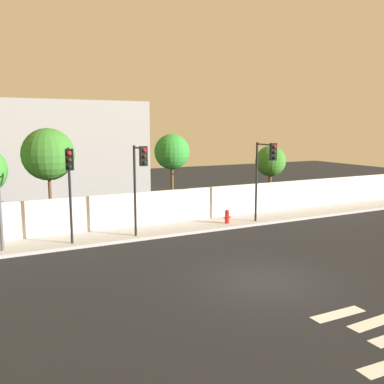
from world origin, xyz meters
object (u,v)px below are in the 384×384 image
object	(u,v)px
traffic_light_center	(266,165)
roadside_tree_rightmost	(270,161)
traffic_light_right	(70,175)
traffic_light_left	(140,171)
roadside_tree_midright	(172,152)
fire_hydrant	(227,216)
roadside_tree_midleft	(48,155)

from	to	relation	value
traffic_light_center	roadside_tree_rightmost	world-z (taller)	traffic_light_center
roadside_tree_rightmost	traffic_light_center	bearing A→B (deg)	-130.42
traffic_light_center	traffic_light_right	size ratio (longest dim) A/B	1.02
traffic_light_left	traffic_light_right	size ratio (longest dim) A/B	1.01
traffic_light_left	roadside_tree_midright	world-z (taller)	roadside_tree_midright
traffic_light_right	roadside_tree_midright	xyz separation A→B (m)	(6.64, 3.92, 0.60)
traffic_light_left	fire_hydrant	bearing A→B (deg)	8.78
fire_hydrant	roadside_tree_rightmost	world-z (taller)	roadside_tree_rightmost
roadside_tree_midleft	roadside_tree_midright	xyz separation A→B (m)	(6.90, 0.00, -0.07)
fire_hydrant	traffic_light_right	bearing A→B (deg)	-174.33
traffic_light_center	fire_hydrant	world-z (taller)	traffic_light_center
traffic_light_right	roadside_tree_rightmost	size ratio (longest dim) A/B	1.04
traffic_light_right	roadside_tree_midleft	xyz separation A→B (m)	(-0.26, 3.92, 0.67)
traffic_light_right	roadside_tree_midright	bearing A→B (deg)	30.53
roadside_tree_midright	traffic_light_left	bearing A→B (deg)	-131.46
traffic_light_center	traffic_light_right	world-z (taller)	traffic_light_center
roadside_tree_rightmost	roadside_tree_midleft	bearing A→B (deg)	180.00
roadside_tree_midright	roadside_tree_rightmost	world-z (taller)	roadside_tree_midright
traffic_light_right	roadside_tree_rightmost	xyz separation A→B (m)	(13.78, 3.92, -0.20)
traffic_light_left	roadside_tree_rightmost	bearing A→B (deg)	20.22
traffic_light_center	fire_hydrant	distance (m)	3.49
traffic_light_right	fire_hydrant	bearing A→B (deg)	5.67
roadside_tree_rightmost	roadside_tree_midright	bearing A→B (deg)	180.00
roadside_tree_midleft	roadside_tree_rightmost	xyz separation A→B (m)	(14.03, 0.00, -0.88)
traffic_light_center	roadside_tree_rightmost	xyz separation A→B (m)	(3.54, 4.15, -0.27)
fire_hydrant	roadside_tree_rightmost	size ratio (longest dim) A/B	0.18
traffic_light_right	roadside_tree_rightmost	distance (m)	14.33
roadside_tree_midright	roadside_tree_rightmost	distance (m)	7.18
fire_hydrant	roadside_tree_midleft	world-z (taller)	roadside_tree_midleft
traffic_light_left	roadside_tree_midleft	distance (m)	5.25
fire_hydrant	traffic_light_left	bearing A→B (deg)	-171.22
traffic_light_center	roadside_tree_midleft	distance (m)	11.31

